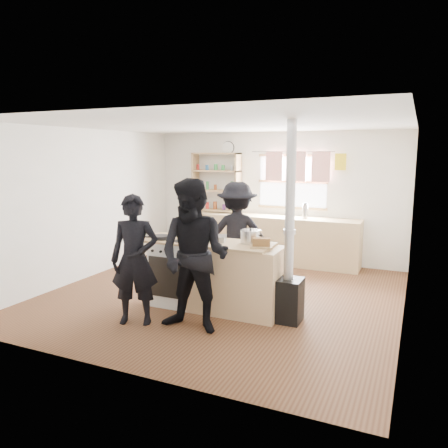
{
  "coord_description": "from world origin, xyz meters",
  "views": [
    {
      "loc": [
        2.59,
        -5.7,
        2.12
      ],
      "look_at": [
        0.07,
        -0.1,
        1.1
      ],
      "focal_mm": 35.0,
      "sensor_mm": 36.0,
      "label": 1
    }
  ],
  "objects_px": {
    "person_near_left": "(135,260)",
    "person_far": "(237,235)",
    "roast_tray": "(214,238)",
    "bread_board": "(261,243)",
    "cooking_island": "(215,276)",
    "thermos": "(305,211)",
    "stockpot_counter": "(250,237)",
    "stockpot_stove": "(189,230)",
    "skillet_greens": "(160,237)",
    "person_near_right": "(194,256)",
    "flue_heater": "(288,272)"
  },
  "relations": [
    {
      "from": "person_near_left",
      "to": "person_far",
      "type": "height_order",
      "value": "person_far"
    },
    {
      "from": "roast_tray",
      "to": "bread_board",
      "type": "height_order",
      "value": "bread_board"
    },
    {
      "from": "cooking_island",
      "to": "person_far",
      "type": "relative_size",
      "value": 1.18
    },
    {
      "from": "cooking_island",
      "to": "person_near_left",
      "type": "height_order",
      "value": "person_near_left"
    },
    {
      "from": "thermos",
      "to": "stockpot_counter",
      "type": "distance_m",
      "value": 2.66
    },
    {
      "from": "roast_tray",
      "to": "stockpot_stove",
      "type": "distance_m",
      "value": 0.49
    },
    {
      "from": "skillet_greens",
      "to": "stockpot_stove",
      "type": "distance_m",
      "value": 0.43
    },
    {
      "from": "roast_tray",
      "to": "stockpot_stove",
      "type": "height_order",
      "value": "stockpot_stove"
    },
    {
      "from": "bread_board",
      "to": "person_far",
      "type": "relative_size",
      "value": 0.2
    },
    {
      "from": "stockpot_stove",
      "to": "person_near_right",
      "type": "relative_size",
      "value": 0.13
    },
    {
      "from": "skillet_greens",
      "to": "flue_heater",
      "type": "relative_size",
      "value": 0.13
    },
    {
      "from": "person_near_left",
      "to": "thermos",
      "type": "bearing_deg",
      "value": 49.91
    },
    {
      "from": "stockpot_counter",
      "to": "flue_heater",
      "type": "bearing_deg",
      "value": -13.52
    },
    {
      "from": "thermos",
      "to": "stockpot_stove",
      "type": "xyz_separation_m",
      "value": [
        -1.04,
        -2.56,
        -0.02
      ]
    },
    {
      "from": "thermos",
      "to": "person_near_left",
      "type": "bearing_deg",
      "value": -108.7
    },
    {
      "from": "thermos",
      "to": "cooking_island",
      "type": "relative_size",
      "value": 0.14
    },
    {
      "from": "flue_heater",
      "to": "cooking_island",
      "type": "bearing_deg",
      "value": 178.49
    },
    {
      "from": "skillet_greens",
      "to": "roast_tray",
      "type": "xyz_separation_m",
      "value": [
        0.73,
        0.18,
        0.01
      ]
    },
    {
      "from": "cooking_island",
      "to": "skillet_greens",
      "type": "distance_m",
      "value": 0.93
    },
    {
      "from": "cooking_island",
      "to": "person_near_left",
      "type": "distance_m",
      "value": 1.15
    },
    {
      "from": "person_near_right",
      "to": "person_far",
      "type": "distance_m",
      "value": 1.81
    },
    {
      "from": "stockpot_stove",
      "to": "bread_board",
      "type": "relative_size",
      "value": 0.72
    },
    {
      "from": "stockpot_counter",
      "to": "person_far",
      "type": "distance_m",
      "value": 1.11
    },
    {
      "from": "person_near_right",
      "to": "roast_tray",
      "type": "bearing_deg",
      "value": 98.21
    },
    {
      "from": "skillet_greens",
      "to": "person_near_right",
      "type": "height_order",
      "value": "person_near_right"
    },
    {
      "from": "roast_tray",
      "to": "bread_board",
      "type": "distance_m",
      "value": 0.73
    },
    {
      "from": "thermos",
      "to": "person_near_right",
      "type": "distance_m",
      "value": 3.56
    },
    {
      "from": "cooking_island",
      "to": "roast_tray",
      "type": "distance_m",
      "value": 0.51
    },
    {
      "from": "stockpot_counter",
      "to": "roast_tray",
      "type": "bearing_deg",
      "value": -173.19
    },
    {
      "from": "thermos",
      "to": "person_near_left",
      "type": "relative_size",
      "value": 0.16
    },
    {
      "from": "stockpot_counter",
      "to": "person_far",
      "type": "relative_size",
      "value": 0.16
    },
    {
      "from": "skillet_greens",
      "to": "stockpot_counter",
      "type": "bearing_deg",
      "value": 11.06
    },
    {
      "from": "stockpot_stove",
      "to": "cooking_island",
      "type": "bearing_deg",
      "value": -21.94
    },
    {
      "from": "skillet_greens",
      "to": "person_near_right",
      "type": "xyz_separation_m",
      "value": [
        0.86,
        -0.63,
        -0.05
      ]
    },
    {
      "from": "cooking_island",
      "to": "bread_board",
      "type": "xyz_separation_m",
      "value": [
        0.67,
        -0.07,
        0.51
      ]
    },
    {
      "from": "stockpot_stove",
      "to": "flue_heater",
      "type": "distance_m",
      "value": 1.59
    },
    {
      "from": "person_far",
      "to": "person_near_right",
      "type": "bearing_deg",
      "value": 75.01
    },
    {
      "from": "roast_tray",
      "to": "flue_heater",
      "type": "relative_size",
      "value": 0.15
    },
    {
      "from": "roast_tray",
      "to": "stockpot_stove",
      "type": "xyz_separation_m",
      "value": [
        -0.46,
        0.16,
        0.04
      ]
    },
    {
      "from": "bread_board",
      "to": "stockpot_stove",
      "type": "bearing_deg",
      "value": 166.97
    },
    {
      "from": "cooking_island",
      "to": "person_far",
      "type": "height_order",
      "value": "person_far"
    },
    {
      "from": "person_near_right",
      "to": "bread_board",
      "type": "bearing_deg",
      "value": 48.77
    },
    {
      "from": "stockpot_counter",
      "to": "person_near_right",
      "type": "xyz_separation_m",
      "value": [
        -0.37,
        -0.87,
        -0.11
      ]
    },
    {
      "from": "roast_tray",
      "to": "stockpot_counter",
      "type": "relative_size",
      "value": 1.41
    },
    {
      "from": "stockpot_stove",
      "to": "bread_board",
      "type": "height_order",
      "value": "stockpot_stove"
    },
    {
      "from": "roast_tray",
      "to": "person_near_left",
      "type": "distance_m",
      "value": 1.12
    },
    {
      "from": "skillet_greens",
      "to": "person_far",
      "type": "height_order",
      "value": "person_far"
    },
    {
      "from": "skillet_greens",
      "to": "person_far",
      "type": "bearing_deg",
      "value": 60.76
    },
    {
      "from": "thermos",
      "to": "cooking_island",
      "type": "height_order",
      "value": "thermos"
    },
    {
      "from": "roast_tray",
      "to": "person_near_right",
      "type": "height_order",
      "value": "person_near_right"
    }
  ]
}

